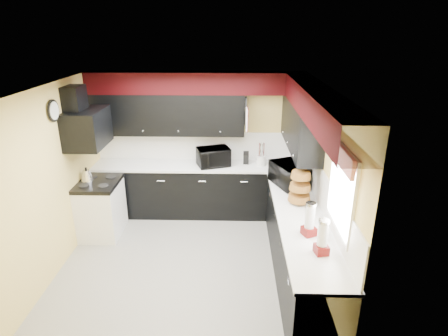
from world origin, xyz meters
The scene contains 35 objects.
ground centered at (0.00, 0.00, 0.00)m, with size 3.60×3.60×0.00m, color gray.
wall_back centered at (0.00, 1.80, 1.25)m, with size 3.60×0.06×2.50m, color #E0C666.
wall_right centered at (1.80, 0.00, 1.25)m, with size 0.06×3.60×2.50m, color #E0C666.
wall_left centered at (-1.80, 0.00, 1.25)m, with size 0.06×3.60×2.50m, color #E0C666.
ceiling centered at (0.00, 0.00, 2.50)m, with size 3.60×3.60×0.06m, color white.
cab_back centered at (0.00, 1.50, 0.45)m, with size 3.60×0.60×0.90m, color black.
cab_right centered at (1.50, -0.30, 0.45)m, with size 0.60×3.00×0.90m, color black.
counter_back centered at (0.00, 1.50, 0.92)m, with size 3.62×0.64×0.04m, color white.
counter_right centered at (1.50, -0.30, 0.92)m, with size 0.64×3.02×0.04m, color white.
splash_back centered at (0.00, 1.79, 1.19)m, with size 3.60×0.02×0.50m, color white.
splash_right centered at (1.79, 0.00, 1.19)m, with size 0.02×3.60×0.50m, color white.
upper_back centered at (-0.50, 1.62, 1.80)m, with size 2.60×0.35×0.70m, color black.
upper_right centered at (1.62, 0.90, 1.80)m, with size 0.35×1.80×0.70m, color black.
soffit_back centered at (0.00, 1.62, 2.33)m, with size 3.60×0.36×0.35m, color black.
soffit_right centered at (1.62, -0.18, 2.33)m, with size 0.36×3.24×0.35m, color black.
stove centered at (-1.50, 0.75, 0.43)m, with size 0.60×0.75×0.86m, color white.
cooktop centered at (-1.50, 0.75, 0.89)m, with size 0.62×0.77×0.06m, color black.
hood centered at (-1.55, 0.75, 1.78)m, with size 0.50×0.78×0.55m, color black.
hood_duct centered at (-1.68, 0.75, 2.20)m, with size 0.24×0.40×0.40m, color black.
window centered at (1.79, -0.90, 1.55)m, with size 0.03×0.86×0.96m, color white, non-canonical shape.
valance centered at (1.73, -0.90, 1.95)m, with size 0.04×0.88×0.20m, color red.
pan_top centered at (0.82, 1.55, 2.00)m, with size 0.03×0.22×0.40m, color black, non-canonical shape.
pan_mid centered at (0.82, 1.42, 1.75)m, with size 0.03×0.28×0.46m, color black, non-canonical shape.
pan_low centered at (0.82, 1.68, 1.72)m, with size 0.03×0.24×0.42m, color black, non-canonical shape.
cut_board centered at (0.83, 1.30, 1.80)m, with size 0.03×0.26×0.35m, color white.
baskets centered at (1.52, 0.05, 1.18)m, with size 0.27×0.27×0.50m, color brown, non-canonical shape.
clock centered at (-1.77, 0.25, 2.15)m, with size 0.03×0.30×0.30m, color black, non-canonical shape.
deco_plate centered at (1.77, -0.35, 2.25)m, with size 0.03×0.24×0.24m, color white, non-canonical shape.
toaster_oven centered at (0.28, 1.46, 1.10)m, with size 0.53×0.44×0.31m, color black.
microwave centered at (1.47, 0.66, 1.11)m, with size 0.60×0.41×0.33m, color black.
utensil_crock centered at (1.10, 1.49, 1.03)m, with size 0.16×0.16×0.17m, color silver.
knife_block centered at (0.84, 1.56, 1.05)m, with size 0.10×0.13×0.21m, color black.
kettle centered at (-1.68, 0.79, 1.01)m, with size 0.19×0.19×0.17m, color silver, non-canonical shape.
dispenser_a centered at (1.50, -0.79, 1.13)m, with size 0.14×0.14×0.38m, color #6A010D, non-canonical shape.
dispenser_b centered at (1.56, -1.17, 1.12)m, with size 0.14×0.14×0.37m, color #5C1407, non-canonical shape.
Camera 1 is at (0.62, -4.58, 3.22)m, focal length 30.00 mm.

